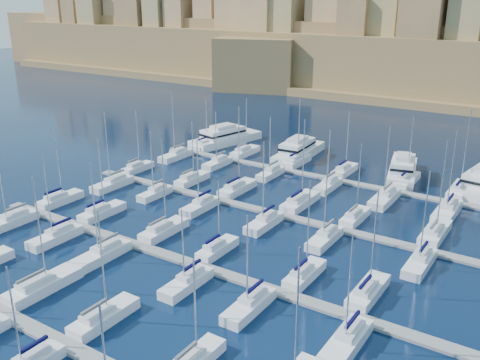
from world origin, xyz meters
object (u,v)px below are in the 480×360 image
Objects in this scene: sailboat_2 at (43,286)px; motor_yacht_a at (225,137)px; motor_yacht_c at (403,169)px; motor_yacht_b at (298,150)px.

sailboat_2 is 0.75× the size of motor_yacht_a.
motor_yacht_a is 45.60m from motor_yacht_c.
motor_yacht_a is at bearing 178.34° from motor_yacht_c.
sailboat_2 reaches higher than motor_yacht_b.
motor_yacht_c is (24.83, 69.69, 0.96)m from sailboat_2.
sailboat_2 is at bearing -109.61° from motor_yacht_c.
motor_yacht_a is 1.10× the size of motor_yacht_b.
sailboat_2 reaches higher than motor_yacht_c.
motor_yacht_b is at bearing 89.70° from sailboat_2.
motor_yacht_b is (21.12, -0.66, 0.00)m from motor_yacht_a.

